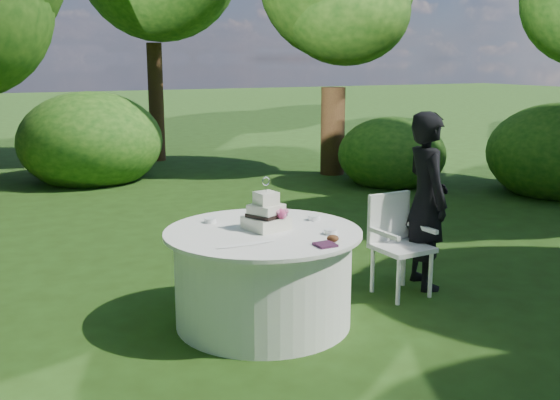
% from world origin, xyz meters
% --- Properties ---
extents(ground, '(80.00, 80.00, 0.00)m').
position_xyz_m(ground, '(0.00, 0.00, 0.00)').
color(ground, '#1D350E').
rests_on(ground, ground).
extents(napkins, '(0.14, 0.14, 0.02)m').
position_xyz_m(napkins, '(0.22, -0.60, 0.78)').
color(napkins, '#411B36').
rests_on(napkins, table).
extents(feather_plume, '(0.48, 0.07, 0.01)m').
position_xyz_m(feather_plume, '(-0.28, -0.32, 0.78)').
color(feather_plume, white).
rests_on(feather_plume, table).
extents(guest, '(0.53, 0.68, 1.63)m').
position_xyz_m(guest, '(1.72, 0.14, 0.82)').
color(guest, black).
rests_on(guest, ground).
extents(table, '(1.56, 1.56, 0.77)m').
position_xyz_m(table, '(0.00, 0.00, 0.39)').
color(table, white).
rests_on(table, ground).
extents(cake, '(0.35, 0.35, 0.42)m').
position_xyz_m(cake, '(0.05, 0.03, 0.88)').
color(cake, white).
rests_on(cake, table).
extents(chair, '(0.49, 0.47, 0.91)m').
position_xyz_m(chair, '(1.38, 0.11, 0.52)').
color(chair, silver).
rests_on(chair, ground).
extents(votives, '(0.91, 0.85, 0.04)m').
position_xyz_m(votives, '(0.22, 0.06, 0.79)').
color(votives, white).
rests_on(votives, table).
extents(petal_cups, '(0.11, 1.07, 0.05)m').
position_xyz_m(petal_cups, '(0.32, -0.03, 0.79)').
color(petal_cups, '#562D16').
rests_on(petal_cups, table).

